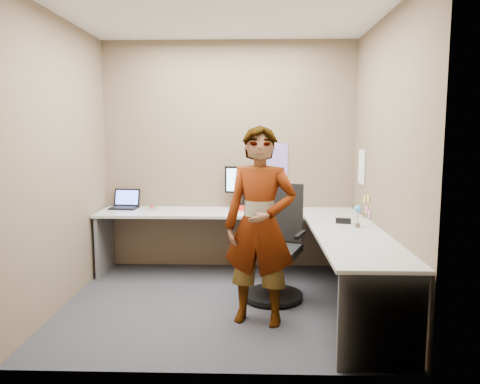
{
  "coord_description": "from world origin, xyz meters",
  "views": [
    {
      "loc": [
        0.3,
        -4.3,
        1.65
      ],
      "look_at": [
        0.16,
        0.25,
        1.05
      ],
      "focal_mm": 35.0,
      "sensor_mm": 36.0,
      "label": 1
    }
  ],
  "objects_px": {
    "monitor": "(245,182)",
    "office_chair": "(275,253)",
    "desk": "(267,235)",
    "person": "(260,226)"
  },
  "relations": [
    {
      "from": "monitor",
      "to": "person",
      "type": "relative_size",
      "value": 0.28
    },
    {
      "from": "person",
      "to": "monitor",
      "type": "bearing_deg",
      "value": 109.14
    },
    {
      "from": "office_chair",
      "to": "desk",
      "type": "bearing_deg",
      "value": 130.15
    },
    {
      "from": "desk",
      "to": "monitor",
      "type": "height_order",
      "value": "monitor"
    },
    {
      "from": "monitor",
      "to": "office_chair",
      "type": "xyz_separation_m",
      "value": [
        0.32,
        -0.93,
        -0.6
      ]
    },
    {
      "from": "monitor",
      "to": "office_chair",
      "type": "bearing_deg",
      "value": -61.67
    },
    {
      "from": "desk",
      "to": "person",
      "type": "bearing_deg",
      "value": -96.1
    },
    {
      "from": "monitor",
      "to": "person",
      "type": "distance_m",
      "value": 1.55
    },
    {
      "from": "desk",
      "to": "office_chair",
      "type": "xyz_separation_m",
      "value": [
        0.07,
        -0.19,
        -0.13
      ]
    },
    {
      "from": "office_chair",
      "to": "person",
      "type": "bearing_deg",
      "value": -85.82
    }
  ]
}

